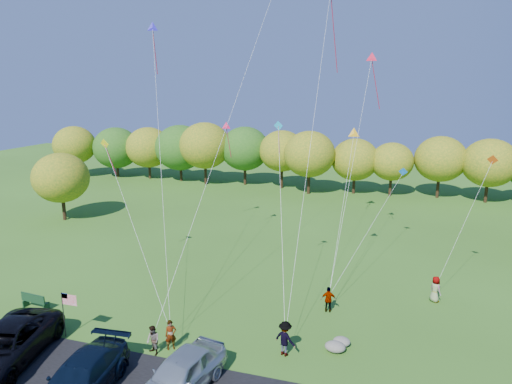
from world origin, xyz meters
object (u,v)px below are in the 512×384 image
minivan_dark (5,345)px  minivan_navy (80,379)px  minivan_silver (181,374)px  flyer_b (153,340)px  flyer_a (171,335)px  trash_barrel (33,318)px  flyer_d (329,300)px  park_bench (34,301)px  flyer_c (285,339)px  flyer_e (435,289)px

minivan_dark → minivan_navy: bearing=-23.2°
minivan_silver → flyer_b: minivan_silver is taller
flyer_a → trash_barrel: bearing=144.2°
minivan_silver → flyer_d: (5.21, 9.53, -0.15)m
minivan_navy → park_bench: bearing=138.5°
flyer_c → park_bench: flyer_c is taller
minivan_dark → trash_barrel: (-1.55, 3.42, -0.57)m
flyer_a → flyer_c: bearing=-24.8°
minivan_dark → park_bench: bearing=108.3°
flyer_d → minivan_silver: bearing=52.9°
flyer_c → flyer_e: size_ratio=1.09×
flyer_c → park_bench: (-16.01, 0.23, -0.37)m
flyer_b → flyer_e: size_ratio=0.92×
minivan_navy → park_bench: (-8.15, 6.10, -0.36)m
minivan_silver → flyer_a: 3.70m
flyer_d → trash_barrel: 17.42m
flyer_d → flyer_e: bearing=-160.3°
flyer_b → trash_barrel: size_ratio=1.84×
minivan_silver → flyer_c: bearing=59.2°
flyer_c → minivan_dark: bearing=41.8°
minivan_silver → minivan_navy: bearing=-148.5°
minivan_navy → flyer_e: size_ratio=3.44×
flyer_a → park_bench: (-10.16, 1.47, -0.26)m
flyer_b → flyer_d: 10.72m
flyer_c → park_bench: size_ratio=0.99×
flyer_a → flyer_c: size_ratio=0.88×
minivan_silver → trash_barrel: size_ratio=6.21×
minivan_dark → flyer_b: minivan_dark is taller
minivan_silver → flyer_a: size_ratio=3.25×
minivan_silver → flyer_c: minivan_silver is taller
flyer_e → trash_barrel: bearing=73.9°
minivan_silver → flyer_c: 5.70m
park_bench → trash_barrel: bearing=-45.1°
minivan_dark → minivan_navy: 5.34m
flyer_e → minivan_dark: bearing=82.6°
flyer_a → flyer_e: bearing=-0.9°
minivan_silver → trash_barrel: 11.28m
trash_barrel → park_bench: bearing=130.1°
minivan_dark → flyer_e: 24.82m
flyer_d → flyer_e: flyer_e is taller
flyer_b → flyer_c: bearing=46.3°
flyer_c → park_bench: bearing=20.8°
minivan_dark → flyer_c: size_ratio=3.63×
flyer_a → trash_barrel: flyer_a is taller
minivan_navy → flyer_e: bearing=38.2°
minivan_silver → park_bench: bearing=170.2°
flyer_d → flyer_c: bearing=66.0°
minivan_navy → flyer_c: flyer_c is taller
minivan_silver → park_bench: size_ratio=2.82×
flyer_e → trash_barrel: 24.56m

